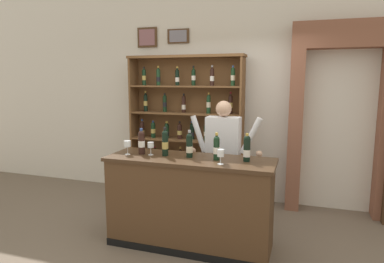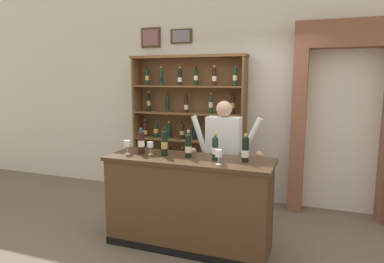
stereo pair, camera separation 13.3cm
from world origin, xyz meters
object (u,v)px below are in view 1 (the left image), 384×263
Objects in this scene: tasting_bottle_brunello at (217,148)px; wine_glass_right at (127,145)px; wine_shelf at (186,126)px; tasting_bottle_super_tuscan at (189,145)px; tasting_bottle_bianco at (165,142)px; shopkeeper at (223,150)px; wine_glass_center at (221,154)px; wine_glass_left at (151,146)px; tasting_bottle_riserva at (247,148)px; tasting_bottle_prosecco at (141,142)px; tasting_counter at (190,202)px.

tasting_bottle_brunello reaches higher than wine_glass_right.
wine_shelf reaches higher than tasting_bottle_super_tuscan.
shopkeeper is at bearing 49.48° from tasting_bottle_bianco.
tasting_bottle_brunello is 1.04m from wine_glass_right.
wine_glass_center is 0.88m from wine_glass_left.
tasting_bottle_riserva is at bearing 2.48° from wine_glass_left.
wine_shelf is 1.86m from tasting_bottle_riserva.
tasting_bottle_riserva is at bearing 42.60° from wine_glass_center.
wine_shelf is 14.97× the size of wine_glass_left.
tasting_bottle_prosecco is 1.00m from wine_glass_center.
tasting_counter is 0.71m from tasting_bottle_brunello.
wine_shelf is at bearing 88.66° from tasting_bottle_prosecco.
wine_glass_right is 1.13m from wine_glass_center.
tasting_bottle_riserva reaches higher than tasting_bottle_brunello.
tasting_bottle_bianco is at bearing 0.43° from tasting_bottle_prosecco.
tasting_bottle_bianco is (-0.53, -0.62, 0.18)m from shopkeeper.
tasting_bottle_brunello is at bearing -5.73° from tasting_bottle_super_tuscan.
tasting_bottle_super_tuscan is 2.05× the size of wine_glass_left.
tasting_counter is 11.60× the size of wine_glass_right.
shopkeeper reaches higher than tasting_counter.
wine_glass_right is at bearing -175.13° from tasting_counter.
tasting_bottle_brunello is 0.32m from tasting_bottle_riserva.
wine_glass_center is (0.16, -0.80, 0.13)m from shopkeeper.
wine_shelf reaches higher than tasting_counter.
tasting_bottle_bianco is (-0.30, 0.02, 0.66)m from tasting_counter.
wine_shelf is 7.53× the size of tasting_bottle_brunello.
wine_shelf is 1.55m from wine_glass_right.
tasting_bottle_bianco is at bearing -130.52° from shopkeeper.
wine_glass_center is (0.09, -0.17, -0.02)m from tasting_bottle_brunello.
wine_glass_center is at bearing -15.05° from tasting_bottle_bianco.
shopkeeper reaches higher than wine_glass_center.
wine_glass_center is at bearing -137.40° from tasting_bottle_riserva.
tasting_bottle_prosecco is 0.58m from tasting_bottle_super_tuscan.
tasting_bottle_brunello reaches higher than wine_glass_center.
wine_glass_left is at bearing -8.08° from tasting_bottle_prosecco.
tasting_bottle_riserva is at bearing 1.13° from tasting_bottle_super_tuscan.
tasting_bottle_brunello is at bearing 3.45° from wine_glass_right.
tasting_bottle_bianco is 2.11× the size of wine_glass_center.
tasting_counter is at bearing -175.92° from tasting_bottle_riserva.
tasting_bottle_super_tuscan is at bearing 116.34° from tasting_counter.
shopkeeper is 0.83m from tasting_bottle_bianco.
tasting_bottle_super_tuscan is 0.45m from wine_glass_center.
tasting_bottle_brunello reaches higher than tasting_counter.
tasting_bottle_prosecco is at bearing 178.62° from tasting_counter.
wine_glass_left is at bearing -179.78° from tasting_bottle_brunello.
tasting_bottle_super_tuscan reaches higher than tasting_bottle_brunello.
tasting_bottle_bianco is 1.07× the size of tasting_bottle_super_tuscan.
tasting_bottle_riserva is at bearing -50.63° from wine_shelf.
tasting_bottle_riserva is 1.92× the size of wine_glass_center.
shopkeeper is (0.23, 0.63, 0.49)m from tasting_counter.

